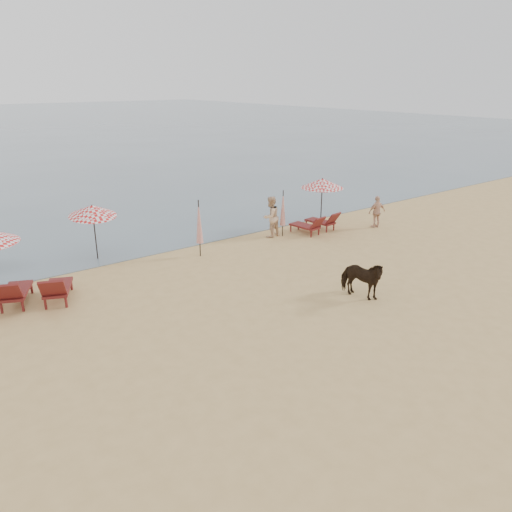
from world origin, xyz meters
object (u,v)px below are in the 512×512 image
at_px(lounger_cluster_left, 14,292).
at_px(cow, 361,279).
at_px(umbrella_closed_right, 283,208).
at_px(umbrella_closed_left, 199,222).
at_px(umbrella_open_right, 322,183).
at_px(lounger_cluster_right, 316,223).
at_px(beachgoer_right_a, 271,217).
at_px(umbrella_open_left_b, 92,211).
at_px(beachgoer_right_b, 377,212).

xyz_separation_m(lounger_cluster_left, cow, (8.89, -5.90, 0.16)).
bearing_deg(umbrella_closed_right, umbrella_closed_left, -178.79).
height_order(umbrella_open_right, umbrella_closed_left, umbrella_open_right).
relative_size(lounger_cluster_left, lounger_cluster_right, 1.94).
relative_size(lounger_cluster_right, umbrella_open_right, 0.80).
relative_size(umbrella_open_right, umbrella_closed_left, 1.05).
distance_m(umbrella_open_right, beachgoer_right_a, 2.96).
xyz_separation_m(umbrella_open_right, umbrella_closed_left, (-6.47, 0.03, -0.74)).
bearing_deg(lounger_cluster_left, umbrella_closed_right, 27.39).
bearing_deg(lounger_cluster_right, beachgoer_right_a, 155.03).
xyz_separation_m(lounger_cluster_left, umbrella_open_right, (13.36, 0.53, 1.64)).
bearing_deg(lounger_cluster_right, umbrella_open_right, 21.90).
bearing_deg(beachgoer_right_a, umbrella_closed_left, -5.45).
height_order(umbrella_open_left_b, umbrella_closed_right, umbrella_open_left_b).
distance_m(umbrella_closed_left, beachgoer_right_b, 8.81).
relative_size(umbrella_open_right, cow, 1.55).
distance_m(lounger_cluster_left, beachgoer_right_b, 15.58).
bearing_deg(umbrella_closed_right, cow, -109.16).
bearing_deg(umbrella_open_right, umbrella_closed_left, -163.19).
bearing_deg(lounger_cluster_right, lounger_cluster_left, 174.31).
bearing_deg(cow, umbrella_open_right, 39.19).
distance_m(lounger_cluster_left, lounger_cluster_right, 12.79).
distance_m(cow, beachgoer_right_b, 8.32).
xyz_separation_m(umbrella_open_right, beachgoer_right_a, (-2.67, 0.38, -1.22)).
xyz_separation_m(lounger_cluster_left, umbrella_closed_left, (6.89, 0.57, 0.90)).
bearing_deg(umbrella_open_right, beachgoer_right_b, -16.29).
bearing_deg(lounger_cluster_right, beachgoer_right_b, -28.93).
height_order(umbrella_open_right, cow, umbrella_open_right).
height_order(umbrella_open_left_b, cow, umbrella_open_left_b).
relative_size(umbrella_closed_left, umbrella_closed_right, 1.09).
xyz_separation_m(lounger_cluster_right, cow, (-3.90, -6.12, 0.22)).
distance_m(umbrella_open_right, cow, 7.97).
height_order(lounger_cluster_left, umbrella_closed_left, umbrella_closed_left).
relative_size(umbrella_closed_left, beachgoer_right_a, 1.25).
height_order(lounger_cluster_left, cow, cow).
bearing_deg(umbrella_open_left_b, lounger_cluster_left, -161.32).
relative_size(umbrella_open_right, beachgoer_right_b, 1.58).
height_order(umbrella_closed_left, cow, umbrella_closed_left).
height_order(lounger_cluster_right, beachgoer_right_b, beachgoer_right_b).
bearing_deg(umbrella_closed_left, lounger_cluster_left, -175.31).
height_order(umbrella_closed_right, beachgoer_right_b, umbrella_closed_right).
relative_size(lounger_cluster_right, cow, 1.24).
xyz_separation_m(umbrella_open_right, cow, (-4.47, -6.43, -1.48)).
distance_m(umbrella_open_left_b, umbrella_closed_right, 7.91).
bearing_deg(lounger_cluster_left, beachgoer_right_a, 28.90).
xyz_separation_m(beachgoer_right_a, beachgoer_right_b, (4.86, -1.82, -0.16)).
height_order(umbrella_open_right, umbrella_closed_right, umbrella_open_right).
bearing_deg(umbrella_closed_left, cow, -72.83).
distance_m(umbrella_open_left_b, beachgoer_right_a, 7.43).
distance_m(lounger_cluster_left, cow, 10.67).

